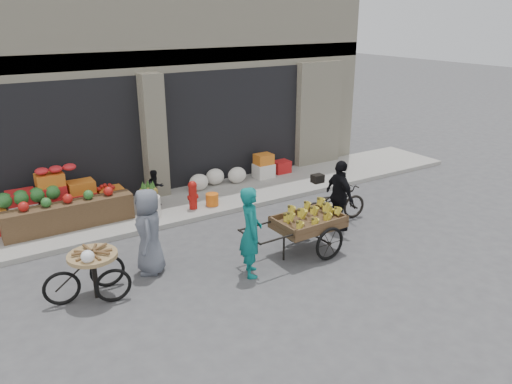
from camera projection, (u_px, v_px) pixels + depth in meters
ground at (259, 277)px, 9.34m from camera, size 80.00×80.00×0.00m
sidewalk at (171, 207)px, 12.58m from camera, size 18.00×2.20×0.12m
building at (111, 60)px, 14.58m from camera, size 14.00×6.45×7.00m
fruit_display at (64, 199)px, 11.34m from camera, size 3.10×1.12×1.24m
pineapple_bin at (150, 207)px, 11.69m from camera, size 0.52×0.52×0.50m
fire_hydrant at (193, 194)px, 12.16m from camera, size 0.22×0.22×0.71m
orange_bucket at (212, 199)px, 12.46m from camera, size 0.32×0.32×0.30m
right_bay_goods at (247, 171)px, 14.25m from camera, size 3.35×0.60×0.70m
seated_person at (155, 188)px, 12.30m from camera, size 0.51×0.43×0.93m
banana_cart at (306, 221)px, 10.04m from camera, size 2.38×1.06×0.98m
vendor_woman at (251, 232)px, 9.17m from camera, size 0.64×0.75×1.74m
tricycle_cart at (93, 268)px, 8.50m from camera, size 1.45×0.93×0.95m
vendor_grey at (149, 231)px, 9.28m from camera, size 0.79×0.95×1.66m
bicycle at (334, 204)px, 11.68m from camera, size 1.78×0.81×0.90m
cyclist at (340, 196)px, 11.13m from camera, size 0.51×1.00×1.63m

